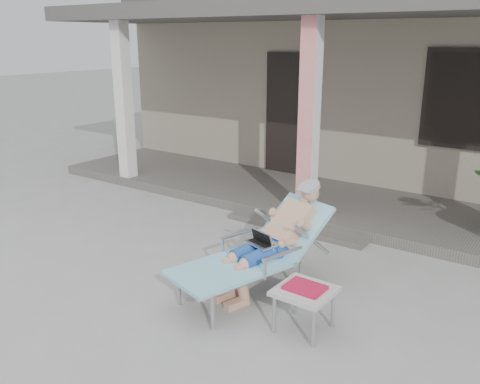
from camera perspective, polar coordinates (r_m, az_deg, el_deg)
The scene contains 7 objects.
ground at distance 5.50m, azimuth -3.37°, elevation -10.08°, with size 60.00×60.00×0.00m, color #9E9E99.
house at distance 10.80m, azimuth 18.71°, elevation 11.72°, with size 10.40×5.40×3.30m.
porch_deck at distance 7.86m, azimuth 10.22°, elevation -1.23°, with size 10.00×2.00×0.15m, color #605B56.
porch_overhang at distance 7.43m, azimuth 11.18°, elevation 18.94°, with size 10.00×2.30×2.85m.
porch_step at distance 6.90m, azimuth 6.15°, elevation -4.00°, with size 2.00×0.30×0.07m, color #605B56.
lounger at distance 5.05m, azimuth 2.78°, elevation -3.85°, with size 1.12×1.82×1.14m.
side_table at distance 4.55m, azimuth 7.28°, elevation -11.19°, with size 0.49×0.49×0.43m.
Camera 1 is at (3.05, -3.83, 2.50)m, focal length 38.00 mm.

